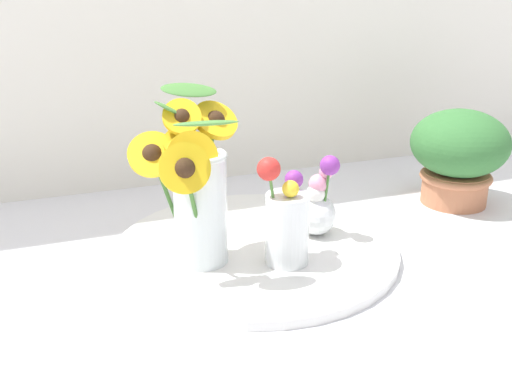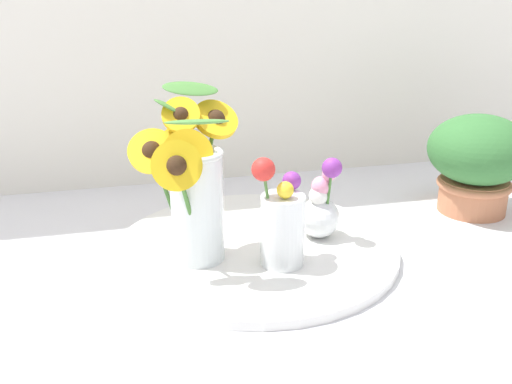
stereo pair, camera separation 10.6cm
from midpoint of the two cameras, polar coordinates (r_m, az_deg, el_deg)
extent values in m
plane|color=silver|center=(1.00, 3.11, -8.86)|extent=(6.00, 6.00, 0.00)
cylinder|color=white|center=(1.11, 2.76, -5.43)|extent=(0.52, 0.52, 0.02)
cylinder|color=silver|center=(1.01, -2.63, -1.63)|extent=(0.09, 0.09, 0.19)
torus|color=silver|center=(0.98, -2.73, 3.61)|extent=(0.09, 0.09, 0.01)
cylinder|color=#427533|center=(1.03, -5.44, -0.63)|extent=(0.05, 0.04, 0.16)
cylinder|color=yellow|center=(1.02, -6.98, 3.86)|extent=(0.10, 0.07, 0.08)
sphere|color=#382314|center=(1.02, -6.98, 3.86)|extent=(0.03, 0.03, 0.03)
cylinder|color=#427533|center=(0.97, -3.27, -1.80)|extent=(0.04, 0.05, 0.16)
cylinder|color=yellow|center=(0.92, -4.31, 2.46)|extent=(0.09, 0.04, 0.09)
sphere|color=#382314|center=(0.92, -4.31, 2.46)|extent=(0.03, 0.03, 0.03)
cylinder|color=#427533|center=(1.02, -2.06, 0.51)|extent=(0.06, 0.07, 0.20)
cylinder|color=yellow|center=(1.03, -0.90, 6.92)|extent=(0.09, 0.07, 0.07)
sphere|color=#382314|center=(1.03, -0.90, 6.92)|extent=(0.03, 0.03, 0.03)
cylinder|color=#427533|center=(1.02, -2.96, 1.18)|extent=(0.04, 0.03, 0.22)
cylinder|color=yellow|center=(1.00, -4.15, 7.30)|extent=(0.07, 0.05, 0.06)
sphere|color=#382314|center=(1.00, -4.15, 7.30)|extent=(0.03, 0.03, 0.03)
cylinder|color=#427533|center=(1.01, -3.54, 0.03)|extent=(0.02, 0.04, 0.17)
cylinder|color=yellow|center=(1.00, -4.26, 4.83)|extent=(0.06, 0.05, 0.05)
sphere|color=#382314|center=(1.00, -4.26, 4.83)|extent=(0.03, 0.03, 0.03)
cylinder|color=#427533|center=(1.01, -3.38, -0.76)|extent=(0.01, 0.04, 0.16)
cylinder|color=yellow|center=(0.96, -3.44, 3.47)|extent=(0.09, 0.04, 0.08)
sphere|color=#382314|center=(0.96, -3.44, 3.47)|extent=(0.04, 0.04, 0.04)
ellipsoid|color=#477F38|center=(1.02, -4.44, 7.69)|extent=(0.10, 0.07, 0.06)
ellipsoid|color=#477F38|center=(1.03, -3.32, 9.77)|extent=(0.10, 0.05, 0.03)
ellipsoid|color=#477F38|center=(0.89, -2.25, 6.65)|extent=(0.10, 0.05, 0.02)
cylinder|color=white|center=(1.01, 5.57, -3.72)|extent=(0.07, 0.07, 0.12)
cylinder|color=#568E42|center=(1.02, 5.85, -2.02)|extent=(0.03, 0.03, 0.10)
sphere|color=purple|center=(1.01, 6.42, 1.02)|extent=(0.03, 0.03, 0.03)
cylinder|color=#568E42|center=(0.99, 5.79, -2.85)|extent=(0.01, 0.01, 0.11)
sphere|color=yellow|center=(0.97, 5.93, 0.14)|extent=(0.03, 0.03, 0.03)
cylinder|color=#568E42|center=(0.99, 4.44, -2.21)|extent=(0.02, 0.02, 0.15)
sphere|color=red|center=(0.96, 3.87, 2.12)|extent=(0.04, 0.04, 0.04)
sphere|color=white|center=(1.13, 8.74, -2.48)|extent=(0.08, 0.08, 0.08)
cylinder|color=white|center=(1.11, 8.86, -0.31)|extent=(0.03, 0.03, 0.02)
cylinder|color=#427533|center=(1.13, 8.93, -1.84)|extent=(0.02, 0.02, 0.07)
sphere|color=white|center=(1.11, 8.72, -0.37)|extent=(0.04, 0.04, 0.04)
cylinder|color=#427533|center=(1.11, 8.57, -1.59)|extent=(0.02, 0.01, 0.09)
sphere|color=pink|center=(1.10, 8.98, 0.52)|extent=(0.04, 0.04, 0.04)
cylinder|color=#427533|center=(1.10, 9.68, -0.37)|extent=(0.01, 0.02, 0.11)
sphere|color=purple|center=(1.08, 10.07, 2.24)|extent=(0.04, 0.04, 0.04)
cylinder|color=#427533|center=(1.12, 9.04, -0.57)|extent=(0.02, 0.02, 0.09)
sphere|color=pink|center=(1.10, 9.74, 1.62)|extent=(0.03, 0.03, 0.03)
cylinder|color=#B7704C|center=(1.38, 22.04, -0.33)|extent=(0.14, 0.14, 0.07)
torus|color=#B7704C|center=(1.37, 22.19, 0.69)|extent=(0.16, 0.16, 0.02)
ellipsoid|color=#336B33|center=(1.35, 22.62, 3.74)|extent=(0.21, 0.21, 0.14)
camera|label=1|loc=(0.05, -87.14, 1.07)|focal=42.00mm
camera|label=2|loc=(0.05, 92.86, -1.07)|focal=42.00mm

